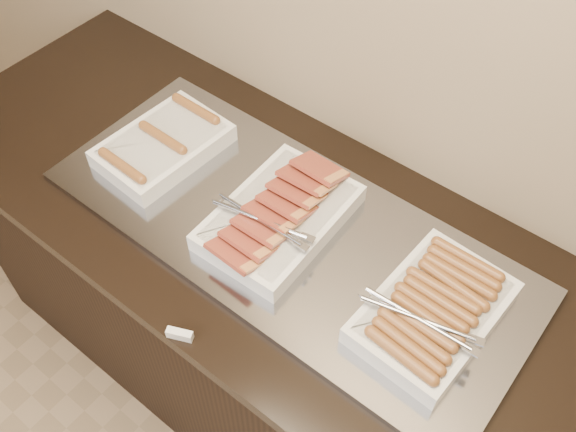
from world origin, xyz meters
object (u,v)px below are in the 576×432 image
object	(u,v)px
counter	(279,320)
dish_center	(278,216)
warming_tray	(286,231)
dish_left	(163,145)
dish_right	(433,311)

from	to	relation	value
counter	dish_center	xyz separation A→B (m)	(0.01, -0.00, 0.50)
warming_tray	dish_left	world-z (taller)	dish_left
warming_tray	dish_right	distance (m)	0.40
counter	dish_left	size ratio (longest dim) A/B	6.09
counter	dish_right	world-z (taller)	dish_right
dish_center	warming_tray	bearing A→B (deg)	8.35
dish_left	warming_tray	bearing A→B (deg)	3.37
warming_tray	dish_right	world-z (taller)	dish_right
warming_tray	dish_left	bearing A→B (deg)	-180.00
warming_tray	dish_center	bearing A→B (deg)	-169.85
counter	warming_tray	size ratio (longest dim) A/B	1.72
warming_tray	dish_right	xyz separation A→B (m)	(0.40, -0.00, 0.05)
dish_left	dish_center	world-z (taller)	dish_center
warming_tray	dish_center	size ratio (longest dim) A/B	3.03
dish_center	dish_right	size ratio (longest dim) A/B	1.11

